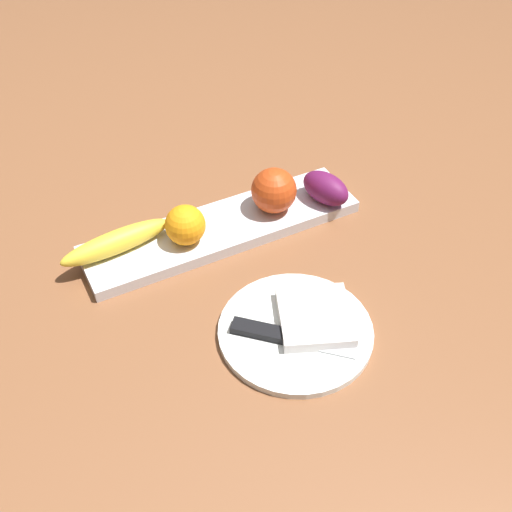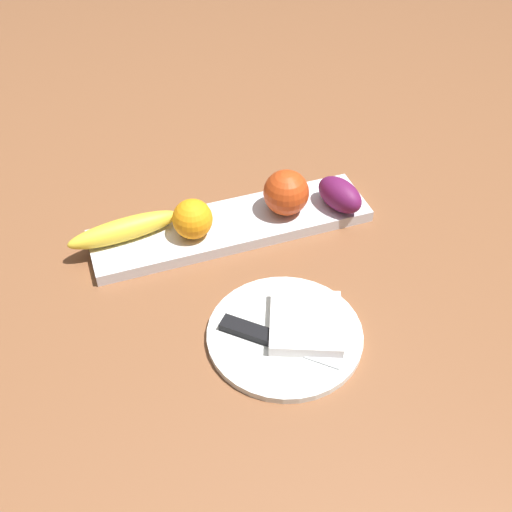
# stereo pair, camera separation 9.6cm
# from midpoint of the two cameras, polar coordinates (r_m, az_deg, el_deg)

# --- Properties ---
(ground_plane) EXTENTS (2.40, 2.40, 0.00)m
(ground_plane) POSITION_cam_midpoint_polar(r_m,az_deg,el_deg) (1.09, 1.75, 2.92)
(ground_plane) COLOR brown
(fruit_tray) EXTENTS (0.48, 0.12, 0.02)m
(fruit_tray) POSITION_cam_midpoint_polar(r_m,az_deg,el_deg) (1.07, 0.35, 2.65)
(fruit_tray) COLOR silver
(fruit_tray) RESTS_ON ground_plane
(apple) EXTENTS (0.08, 0.08, 0.08)m
(apple) POSITION_cam_midpoint_polar(r_m,az_deg,el_deg) (1.06, 5.33, 5.62)
(apple) COLOR #BE3F15
(apple) RESTS_ON fruit_tray
(banana) EXTENTS (0.19, 0.06, 0.04)m
(banana) POSITION_cam_midpoint_polar(r_m,az_deg,el_deg) (1.03, -9.25, 2.25)
(banana) COLOR yellow
(banana) RESTS_ON fruit_tray
(orange_near_apple) EXTENTS (0.07, 0.07, 0.07)m
(orange_near_apple) POSITION_cam_midpoint_polar(r_m,az_deg,el_deg) (1.02, -3.09, 3.25)
(orange_near_apple) COLOR orange
(orange_near_apple) RESTS_ON fruit_tray
(grape_bunch) EXTENTS (0.08, 0.10, 0.05)m
(grape_bunch) POSITION_cam_midpoint_polar(r_m,az_deg,el_deg) (1.09, 10.09, 5.37)
(grape_bunch) COLOR #5F1749
(grape_bunch) RESTS_ON fruit_tray
(dinner_plate) EXTENTS (0.22, 0.22, 0.01)m
(dinner_plate) POSITION_cam_midpoint_polar(r_m,az_deg,el_deg) (0.91, 5.63, -7.28)
(dinner_plate) COLOR white
(dinner_plate) RESTS_ON ground_plane
(folded_napkin) EXTENTS (0.14, 0.14, 0.02)m
(folded_napkin) POSITION_cam_midpoint_polar(r_m,az_deg,el_deg) (0.91, 7.32, -6.22)
(folded_napkin) COLOR white
(folded_napkin) RESTS_ON dinner_plate
(knife) EXTENTS (0.15, 0.14, 0.01)m
(knife) POSITION_cam_midpoint_polar(r_m,az_deg,el_deg) (0.90, 3.50, -7.32)
(knife) COLOR silver
(knife) RESTS_ON dinner_plate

